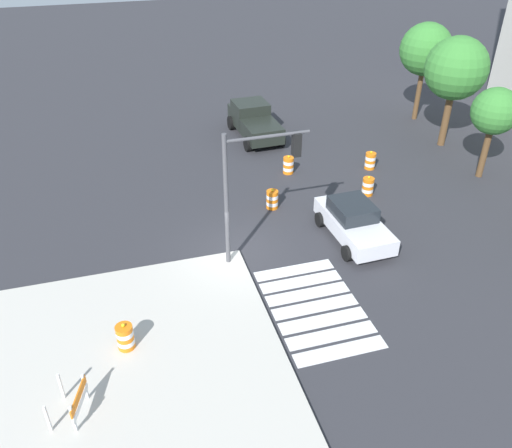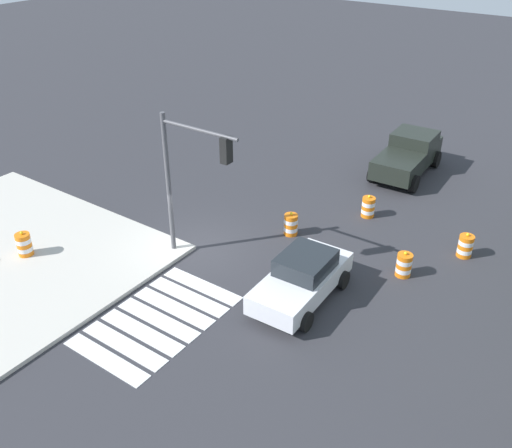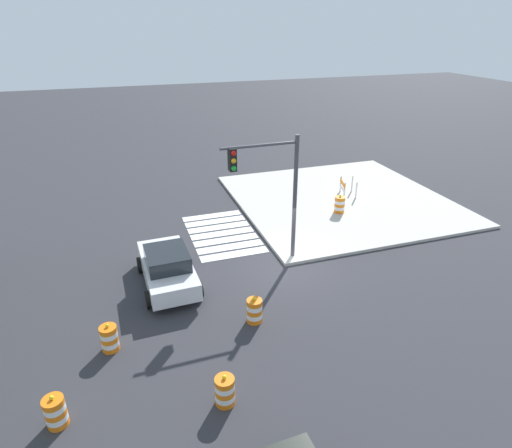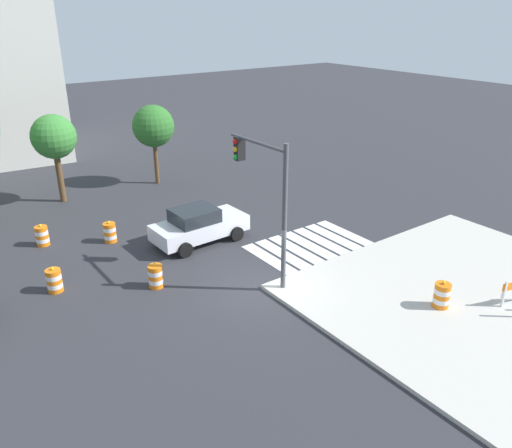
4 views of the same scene
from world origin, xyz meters
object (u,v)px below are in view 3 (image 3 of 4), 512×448
at_px(sports_car, 167,267).
at_px(traffic_barrel_near_corner, 225,391).
at_px(traffic_barrel_median_far, 109,338).
at_px(traffic_barrel_crosswalk_end, 55,412).
at_px(traffic_light_pole, 270,179).
at_px(traffic_barrel_on_sidewalk, 340,205).
at_px(construction_barricade, 345,186).
at_px(traffic_barrel_median_near, 254,311).

xyz_separation_m(sports_car, traffic_barrel_near_corner, (-6.58, -0.63, -0.36)).
bearing_deg(traffic_barrel_median_far, traffic_barrel_crosswalk_end, 151.05).
bearing_deg(traffic_light_pole, traffic_barrel_median_far, 117.75).
relative_size(traffic_barrel_median_far, traffic_barrel_on_sidewalk, 1.00).
height_order(traffic_barrel_median_far, traffic_barrel_on_sidewalk, traffic_barrel_on_sidewalk).
distance_m(traffic_barrel_near_corner, traffic_barrel_median_far, 4.46).
relative_size(traffic_barrel_near_corner, traffic_barrel_on_sidewalk, 1.00).
xyz_separation_m(traffic_barrel_on_sidewalk, construction_barricade, (2.24, -1.57, 0.12)).
height_order(traffic_barrel_on_sidewalk, traffic_light_pole, traffic_light_pole).
bearing_deg(traffic_light_pole, sports_car, 94.19).
xyz_separation_m(traffic_barrel_near_corner, traffic_barrel_crosswalk_end, (0.73, 4.42, 0.00)).
relative_size(traffic_barrel_median_near, traffic_barrel_on_sidewalk, 1.00).
bearing_deg(traffic_barrel_crosswalk_end, traffic_barrel_median_far, -28.95).
xyz_separation_m(traffic_barrel_crosswalk_end, traffic_barrel_median_far, (2.58, -1.43, 0.00)).
xyz_separation_m(sports_car, traffic_barrel_crosswalk_end, (-5.84, 3.78, -0.36)).
relative_size(traffic_barrel_crosswalk_end, traffic_light_pole, 0.19).
xyz_separation_m(traffic_barrel_near_corner, construction_barricade, (12.79, -10.86, 0.27)).
distance_m(traffic_barrel_crosswalk_end, construction_barricade, 19.47).
distance_m(sports_car, traffic_barrel_crosswalk_end, 6.97).
bearing_deg(traffic_barrel_near_corner, traffic_light_pole, -29.08).
relative_size(traffic_barrel_crosswalk_end, construction_barricade, 0.72).
xyz_separation_m(traffic_barrel_crosswalk_end, traffic_barrel_on_sidewalk, (9.82, -13.70, 0.15)).
distance_m(traffic_barrel_median_near, construction_barricade, 13.11).
relative_size(traffic_barrel_near_corner, traffic_barrel_median_near, 1.00).
distance_m(traffic_barrel_median_far, traffic_barrel_on_sidewalk, 14.26).
bearing_deg(sports_car, traffic_barrel_median_near, -142.79).
distance_m(traffic_barrel_on_sidewalk, construction_barricade, 2.74).
bearing_deg(traffic_barrel_near_corner, traffic_barrel_median_near, -31.04).
height_order(traffic_barrel_median_near, traffic_barrel_median_far, same).
relative_size(traffic_barrel_near_corner, construction_barricade, 0.72).
xyz_separation_m(sports_car, traffic_barrel_median_far, (-3.27, 2.36, -0.36)).
distance_m(sports_car, traffic_light_pole, 5.45).
xyz_separation_m(sports_car, construction_barricade, (6.22, -11.50, -0.09)).
distance_m(traffic_barrel_median_near, traffic_barrel_median_far, 4.92).
distance_m(traffic_barrel_on_sidewalk, traffic_light_pole, 7.35).
height_order(sports_car, traffic_barrel_crosswalk_end, sports_car).
xyz_separation_m(traffic_barrel_near_corner, traffic_barrel_median_far, (3.31, 2.99, 0.00)).
relative_size(traffic_barrel_crosswalk_end, traffic_barrel_on_sidewalk, 1.00).
bearing_deg(construction_barricade, traffic_barrel_median_near, 137.02).
bearing_deg(traffic_barrel_median_near, traffic_barrel_on_sidewalk, -45.04).
bearing_deg(traffic_light_pole, construction_barricade, -50.02).
height_order(traffic_barrel_median_near, traffic_light_pole, traffic_light_pole).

